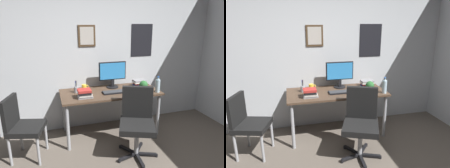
# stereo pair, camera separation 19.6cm
# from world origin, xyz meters

# --- Properties ---
(wall_back) EXTENTS (4.40, 0.10, 2.60)m
(wall_back) POSITION_xyz_m (0.00, 2.15, 1.30)
(wall_back) COLOR silver
(wall_back) RESTS_ON ground_plane
(desk) EXTENTS (1.55, 0.70, 0.73)m
(desk) POSITION_xyz_m (0.08, 1.72, 0.65)
(desk) COLOR #4C3828
(desk) RESTS_ON ground_plane
(office_chair) EXTENTS (0.60, 0.61, 0.95)m
(office_chair) POSITION_xyz_m (0.27, 1.08, 0.53)
(office_chair) COLOR black
(office_chair) RESTS_ON ground_plane
(side_chair) EXTENTS (0.52, 0.52, 0.88)m
(side_chair) POSITION_xyz_m (-1.23, 1.44, 0.50)
(side_chair) COLOR black
(side_chair) RESTS_ON ground_plane
(monitor) EXTENTS (0.46, 0.20, 0.43)m
(monitor) POSITION_xyz_m (0.18, 1.91, 0.97)
(monitor) COLOR black
(monitor) RESTS_ON desk
(keyboard) EXTENTS (0.43, 0.15, 0.03)m
(keyboard) POSITION_xyz_m (0.15, 1.63, 0.75)
(keyboard) COLOR black
(keyboard) RESTS_ON desk
(computer_mouse) EXTENTS (0.06, 0.11, 0.04)m
(computer_mouse) POSITION_xyz_m (0.45, 1.63, 0.75)
(computer_mouse) COLOR black
(computer_mouse) RESTS_ON desk
(water_bottle) EXTENTS (0.07, 0.07, 0.25)m
(water_bottle) POSITION_xyz_m (0.78, 1.46, 0.84)
(water_bottle) COLOR silver
(water_bottle) RESTS_ON desk
(coffee_mug_near) EXTENTS (0.12, 0.08, 0.09)m
(coffee_mug_near) POSITION_xyz_m (-0.30, 1.93, 0.78)
(coffee_mug_near) COLOR yellow
(coffee_mug_near) RESTS_ON desk
(potted_plant) EXTENTS (0.13, 0.13, 0.19)m
(potted_plant) POSITION_xyz_m (0.55, 1.50, 0.84)
(potted_plant) COLOR brown
(potted_plant) RESTS_ON desk
(pen_cup) EXTENTS (0.07, 0.07, 0.20)m
(pen_cup) POSITION_xyz_m (-0.44, 1.82, 0.79)
(pen_cup) COLOR #9EA0A5
(pen_cup) RESTS_ON desk
(book_stack_left) EXTENTS (0.22, 0.17, 0.13)m
(book_stack_left) POSITION_xyz_m (-0.36, 1.54, 0.80)
(book_stack_left) COLOR gray
(book_stack_left) RESTS_ON desk
(book_stack_right) EXTENTS (0.21, 0.17, 0.10)m
(book_stack_right) POSITION_xyz_m (0.65, 1.87, 0.79)
(book_stack_right) COLOR navy
(book_stack_right) RESTS_ON desk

